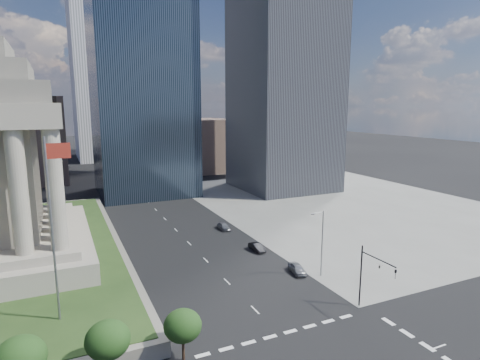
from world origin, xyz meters
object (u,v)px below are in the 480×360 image
flagpole (53,220)px  parked_sedan_near (297,269)px  parked_sedan_mid (257,247)px  street_lamp_north (321,240)px  traffic_signal_ne (372,272)px  parked_sedan_far (224,226)px

flagpole → parked_sedan_near: (32.67, 3.35, -12.40)m
parked_sedan_mid → street_lamp_north: bearing=-78.1°
traffic_signal_ne → parked_sedan_near: 14.48m
traffic_signal_ne → parked_sedan_mid: size_ratio=2.00×
street_lamp_north → parked_sedan_mid: bearing=105.7°
street_lamp_north → flagpole: bearing=-178.4°
traffic_signal_ne → street_lamp_north: bearing=85.8°
traffic_signal_ne → parked_sedan_mid: bearing=96.8°
flagpole → parked_sedan_near: size_ratio=4.77×
parked_sedan_near → traffic_signal_ne: bearing=-73.8°
flagpole → street_lamp_north: bearing=1.6°
parked_sedan_far → parked_sedan_near: bearing=-85.3°
street_lamp_north → parked_sedan_mid: (-3.75, 13.34, -5.00)m
flagpole → parked_sedan_far: bearing=42.4°
flagpole → parked_sedan_mid: (31.41, 14.34, -12.46)m
traffic_signal_ne → parked_sedan_mid: traffic_signal_ne is taller
flagpole → traffic_signal_ne: bearing=-16.7°
street_lamp_north → parked_sedan_mid: size_ratio=2.50×
flagpole → street_lamp_north: (35.16, 1.00, -7.45)m
traffic_signal_ne → parked_sedan_near: (-1.66, 13.65, -4.54)m
traffic_signal_ne → parked_sedan_mid: 25.24m
parked_sedan_near → parked_sedan_far: (-1.84, 24.82, -0.01)m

